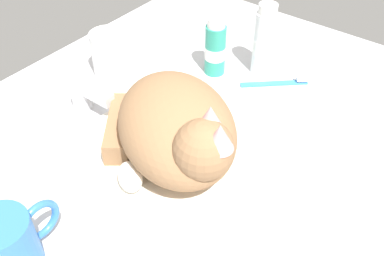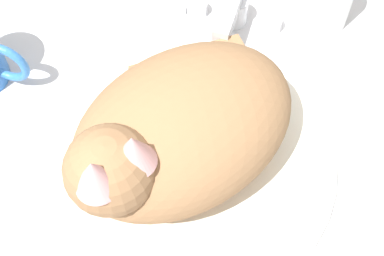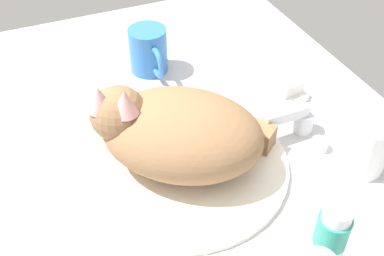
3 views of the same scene
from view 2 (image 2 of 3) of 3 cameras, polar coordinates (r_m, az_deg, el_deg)
ground_plane at (r=59.96cm, az=-0.74°, el=-4.25°), size 110.00×82.50×3.00cm
sink_basin at (r=58.20cm, az=-0.76°, el=-3.31°), size 33.36×33.36×1.02cm
faucet at (r=69.16cm, az=4.38°, el=12.32°), size 12.90×9.66×5.77cm
cat at (r=52.17cm, az=-1.85°, el=-0.19°), size 28.50×30.83×14.69cm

